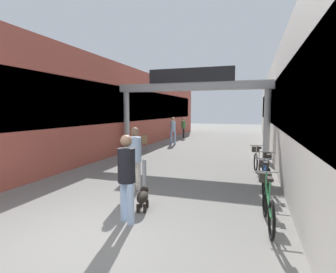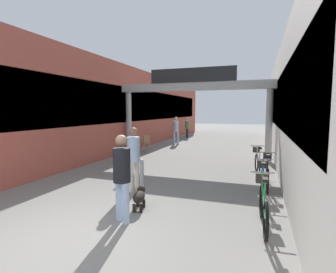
% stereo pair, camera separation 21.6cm
% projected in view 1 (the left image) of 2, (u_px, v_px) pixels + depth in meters
% --- Properties ---
extents(ground_plane, '(80.00, 80.00, 0.00)m').
position_uv_depth(ground_plane, '(77.00, 240.00, 4.44)').
color(ground_plane, gray).
extents(storefront_left, '(3.00, 26.00, 4.55)m').
position_uv_depth(storefront_left, '(120.00, 109.00, 16.19)').
color(storefront_left, '#B25142').
rests_on(storefront_left, ground_plane).
extents(storefront_right, '(3.00, 26.00, 4.55)m').
position_uv_depth(storefront_right, '(302.00, 109.00, 13.06)').
color(storefront_right, beige).
rests_on(storefront_right, ground_plane).
extents(arcade_sign_gateway, '(7.40, 0.47, 4.12)m').
position_uv_depth(arcade_sign_gateway, '(191.00, 95.00, 12.14)').
color(arcade_sign_gateway, '#B2B2B2').
rests_on(arcade_sign_gateway, ground_plane).
extents(pedestrian_with_dog, '(0.46, 0.46, 1.73)m').
position_uv_depth(pedestrian_with_dog, '(127.00, 173.00, 5.07)').
color(pedestrian_with_dog, '#A5BFE0').
rests_on(pedestrian_with_dog, ground_plane).
extents(pedestrian_companion, '(0.42, 0.42, 1.74)m').
position_uv_depth(pedestrian_companion, '(135.00, 155.00, 7.07)').
color(pedestrian_companion, silver).
rests_on(pedestrian_companion, ground_plane).
extents(pedestrian_carrying_crate, '(0.40, 0.40, 1.77)m').
position_uv_depth(pedestrian_carrying_crate, '(173.00, 128.00, 17.13)').
color(pedestrian_carrying_crate, '#A5BFE0').
rests_on(pedestrian_carrying_crate, ground_plane).
extents(pedestrian_elderly_walking, '(0.40, 0.40, 1.60)m').
position_uv_depth(pedestrian_elderly_walking, '(184.00, 127.00, 21.05)').
color(pedestrian_elderly_walking, black).
rests_on(pedestrian_elderly_walking, ground_plane).
extents(dog_on_leash, '(0.37, 0.66, 0.47)m').
position_uv_depth(dog_on_leash, '(143.00, 196.00, 5.83)').
color(dog_on_leash, black).
rests_on(dog_on_leash, ground_plane).
extents(bicycle_green_nearest, '(0.46, 1.69, 0.98)m').
position_uv_depth(bicycle_green_nearest, '(267.00, 202.00, 5.04)').
color(bicycle_green_nearest, black).
rests_on(bicycle_green_nearest, ground_plane).
extents(bicycle_blue_second, '(0.46, 1.69, 0.98)m').
position_uv_depth(bicycle_blue_second, '(264.00, 182.00, 6.48)').
color(bicycle_blue_second, black).
rests_on(bicycle_blue_second, ground_plane).
extents(bicycle_black_third, '(0.46, 1.69, 0.98)m').
position_uv_depth(bicycle_black_third, '(268.00, 171.00, 7.57)').
color(bicycle_black_third, black).
rests_on(bicycle_black_third, ground_plane).
extents(bicycle_silver_farthest, '(0.46, 1.68, 0.98)m').
position_uv_depth(bicycle_silver_farthest, '(258.00, 162.00, 9.02)').
color(bicycle_silver_farthest, black).
rests_on(bicycle_silver_farthest, ground_plane).
extents(bollard_post_metal, '(0.10, 0.10, 1.02)m').
position_uv_depth(bollard_post_metal, '(144.00, 179.00, 6.42)').
color(bollard_post_metal, gray).
rests_on(bollard_post_metal, ground_plane).
extents(cafe_chair_wood_nearer, '(0.51, 0.51, 0.89)m').
position_uv_depth(cafe_chair_wood_nearer, '(133.00, 145.00, 12.72)').
color(cafe_chair_wood_nearer, gray).
rests_on(cafe_chair_wood_nearer, ground_plane).
extents(cafe_chair_wood_farther, '(0.54, 0.54, 0.89)m').
position_uv_depth(cafe_chair_wood_farther, '(143.00, 142.00, 13.95)').
color(cafe_chair_wood_farther, gray).
rests_on(cafe_chair_wood_farther, ground_plane).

